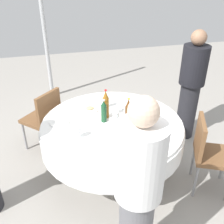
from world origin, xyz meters
The scene contains 25 objects.
ground_plane centered at (0.00, 0.00, 0.00)m, with size 10.00×10.00×0.00m, color gray.
dining_table centered at (0.00, 0.00, 0.60)m, with size 1.56×1.56×0.74m.
bottle_green_outer centered at (-0.21, 0.40, 0.87)m, with size 0.06×0.06×0.28m.
bottle_amber_north centered at (0.04, -0.13, 0.90)m, with size 0.07×0.07×0.34m.
bottle_amber_south centered at (-0.31, 0.07, 0.88)m, with size 0.06×0.06×0.30m.
bottle_green_east centered at (-0.12, 0.67, 0.89)m, with size 0.06×0.06×0.32m.
bottle_brown_left centered at (-0.16, 0.05, 0.88)m, with size 0.07×0.07×0.30m.
bottle_green_right centered at (-0.30, 0.37, 0.88)m, with size 0.07×0.07×0.30m.
bottle_dark_green_mid centered at (0.08, -0.05, 0.86)m, with size 0.06×0.06×0.26m.
wine_glass_east centered at (-0.02, -0.34, 0.84)m, with size 0.06×0.06×0.15m.
wine_glass_left centered at (0.39, 0.19, 0.83)m, with size 0.07×0.07×0.13m.
wine_glass_right centered at (-0.02, 0.06, 0.86)m, with size 0.07×0.07×0.16m.
wine_glass_mid centered at (0.03, 0.14, 0.84)m, with size 0.08×0.08×0.13m.
plate_inner centered at (0.05, 0.41, 0.75)m, with size 0.24×0.24×0.02m.
plate_far centered at (0.55, -0.13, 0.75)m, with size 0.21×0.21×0.02m.
plate_west centered at (-0.29, -0.31, 0.75)m, with size 0.26×0.26×0.02m.
plate_near centered at (0.18, -0.33, 0.75)m, with size 0.21×0.21×0.04m.
spoon_north centered at (0.00, -0.59, 0.74)m, with size 0.18×0.02×0.01m, color silver.
fork_south centered at (-0.53, -0.05, 0.74)m, with size 0.18×0.02×0.01m, color silver.
folded_napkin centered at (-0.47, 0.20, 0.75)m, with size 0.14×0.14×0.02m, color white.
person_north centered at (-1.24, -0.55, 0.80)m, with size 0.34×0.34×1.54m.
person_south centered at (0.09, 1.09, 0.83)m, with size 0.34×0.34×1.59m.
chair_right centered at (-0.93, 0.44, 0.52)m, with size 0.53×0.53×0.87m.
chair_mid centered at (0.72, -0.71, 0.52)m, with size 0.57×0.57×0.87m.
tent_pole_secondary centered at (0.58, -2.37, 1.32)m, with size 0.07×0.07×2.64m, color #B2B5B7.
Camera 1 is at (0.59, 2.31, 2.25)m, focal length 41.80 mm.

